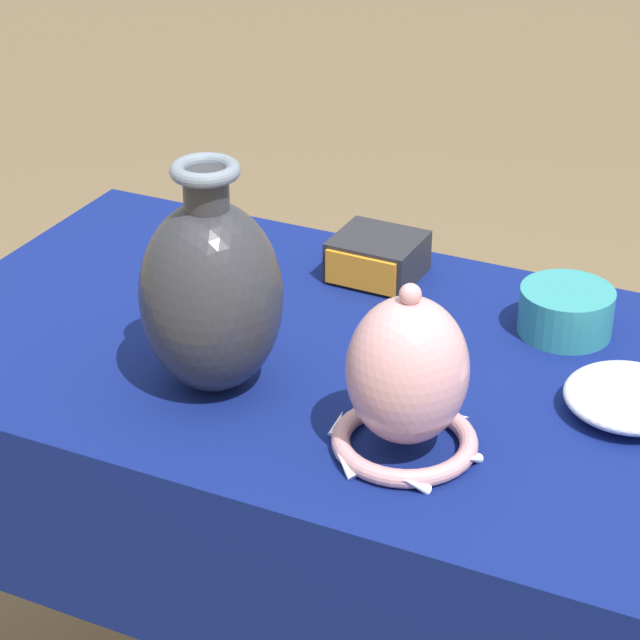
{
  "coord_description": "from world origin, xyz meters",
  "views": [
    {
      "loc": [
        0.54,
        -1.3,
        1.6
      ],
      "look_at": [
        -0.02,
        -0.12,
        0.88
      ],
      "focal_mm": 70.0,
      "sensor_mm": 36.0,
      "label": 1
    }
  ],
  "objects_px": {
    "vase_dome_bell": "(407,382)",
    "pot_squat_teal": "(566,311)",
    "vase_tall_bulbous": "(211,294)",
    "bowl_shallow_porcelain": "(629,397)",
    "mosaic_tile_box": "(377,257)"
  },
  "relations": [
    {
      "from": "vase_dome_bell",
      "to": "pot_squat_teal",
      "type": "relative_size",
      "value": 1.71
    },
    {
      "from": "vase_tall_bulbous",
      "to": "bowl_shallow_porcelain",
      "type": "bearing_deg",
      "value": 17.69
    },
    {
      "from": "mosaic_tile_box",
      "to": "bowl_shallow_porcelain",
      "type": "xyz_separation_m",
      "value": [
        0.42,
        -0.21,
        -0.01
      ]
    },
    {
      "from": "bowl_shallow_porcelain",
      "to": "vase_dome_bell",
      "type": "bearing_deg",
      "value": -139.36
    },
    {
      "from": "vase_tall_bulbous",
      "to": "vase_dome_bell",
      "type": "bearing_deg",
      "value": -6.6
    },
    {
      "from": "vase_tall_bulbous",
      "to": "pot_squat_teal",
      "type": "bearing_deg",
      "value": 41.24
    },
    {
      "from": "bowl_shallow_porcelain",
      "to": "pot_squat_teal",
      "type": "bearing_deg",
      "value": 127.21
    },
    {
      "from": "vase_tall_bulbous",
      "to": "vase_dome_bell",
      "type": "height_order",
      "value": "vase_tall_bulbous"
    },
    {
      "from": "vase_dome_bell",
      "to": "vase_tall_bulbous",
      "type": "bearing_deg",
      "value": 173.4
    },
    {
      "from": "bowl_shallow_porcelain",
      "to": "vase_tall_bulbous",
      "type": "bearing_deg",
      "value": -162.31
    },
    {
      "from": "mosaic_tile_box",
      "to": "vase_dome_bell",
      "type": "bearing_deg",
      "value": -61.43
    },
    {
      "from": "vase_tall_bulbous",
      "to": "bowl_shallow_porcelain",
      "type": "xyz_separation_m",
      "value": [
        0.49,
        0.16,
        -0.11
      ]
    },
    {
      "from": "bowl_shallow_porcelain",
      "to": "mosaic_tile_box",
      "type": "bearing_deg",
      "value": 153.4
    },
    {
      "from": "vase_tall_bulbous",
      "to": "mosaic_tile_box",
      "type": "xyz_separation_m",
      "value": [
        0.07,
        0.37,
        -0.1
      ]
    },
    {
      "from": "vase_dome_bell",
      "to": "pot_squat_teal",
      "type": "bearing_deg",
      "value": 75.02
    }
  ]
}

